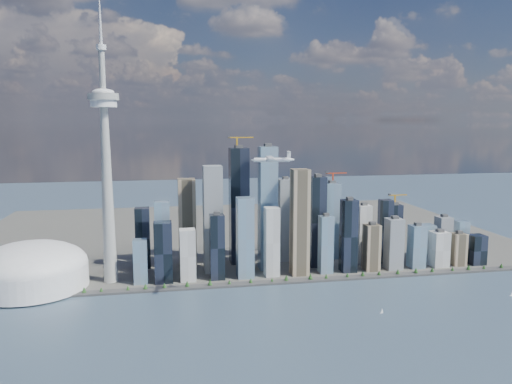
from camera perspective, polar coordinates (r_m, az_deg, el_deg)
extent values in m
plane|color=#324458|center=(751.47, 5.62, -16.39)|extent=(4000.00, 4000.00, 0.00)
cube|color=#383838|center=(976.65, 1.50, -10.32)|extent=(1100.00, 22.00, 4.00)
cube|color=#4C4C47|center=(1404.22, -2.31, -4.59)|extent=(1400.00, 900.00, 3.00)
cylinder|color=#3F2D1E|center=(997.57, -26.90, -10.64)|extent=(1.00, 1.00, 2.40)
cone|color=#1B491A|center=(996.47, -26.91, -10.44)|extent=(7.20, 7.20, 8.00)
cylinder|color=#3F2D1E|center=(976.46, -21.93, -10.74)|extent=(1.00, 1.00, 2.40)
cone|color=#1B491A|center=(975.34, -21.94, -10.54)|extent=(7.20, 7.20, 8.00)
cylinder|color=#3F2D1E|center=(962.72, -16.78, -10.76)|extent=(1.00, 1.00, 2.40)
cone|color=#1B491A|center=(961.58, -16.79, -10.55)|extent=(7.20, 7.20, 8.00)
cylinder|color=#3F2D1E|center=(956.66, -11.53, -10.69)|extent=(1.00, 1.00, 2.40)
cone|color=#1B491A|center=(955.52, -11.53, -10.48)|extent=(7.20, 7.20, 8.00)
cylinder|color=#3F2D1E|center=(958.44, -6.25, -10.53)|extent=(1.00, 1.00, 2.40)
cone|color=#1B491A|center=(957.29, -6.26, -10.33)|extent=(7.20, 7.20, 8.00)
cylinder|color=#3F2D1E|center=(968.00, -1.05, -10.29)|extent=(1.00, 1.00, 2.40)
cone|color=#1B491A|center=(966.86, -1.05, -10.09)|extent=(7.20, 7.20, 8.00)
cylinder|color=#3F2D1E|center=(985.12, 4.01, -9.98)|extent=(1.00, 1.00, 2.40)
cone|color=#1B491A|center=(984.00, 4.01, -9.78)|extent=(7.20, 7.20, 8.00)
cylinder|color=#3F2D1E|center=(1009.42, 8.85, -9.61)|extent=(1.00, 1.00, 2.40)
cone|color=#1B491A|center=(1008.33, 8.85, -9.41)|extent=(7.20, 7.20, 8.00)
cylinder|color=#3F2D1E|center=(1040.39, 13.42, -9.19)|extent=(1.00, 1.00, 2.40)
cone|color=#1B491A|center=(1039.33, 13.42, -9.00)|extent=(7.20, 7.20, 8.00)
cylinder|color=#3F2D1E|center=(1077.46, 17.69, -8.75)|extent=(1.00, 1.00, 2.40)
cone|color=#1B491A|center=(1076.44, 17.69, -8.57)|extent=(7.20, 7.20, 8.00)
cylinder|color=#3F2D1E|center=(1120.02, 21.64, -8.30)|extent=(1.00, 1.00, 2.40)
cone|color=#1B491A|center=(1119.04, 21.65, -8.12)|extent=(7.20, 7.20, 8.00)
cylinder|color=#3F2D1E|center=(1167.47, 25.28, -7.85)|extent=(1.00, 1.00, 2.40)
cone|color=#1B491A|center=(1166.53, 25.29, -7.68)|extent=(7.20, 7.20, 8.00)
cube|color=black|center=(978.38, -10.60, -6.77)|extent=(34.00, 34.00, 117.52)
cube|color=#7EA4BF|center=(1023.00, -10.62, -5.19)|extent=(30.00, 30.00, 149.57)
cube|color=silver|center=(981.38, -7.65, -7.14)|extent=(30.00, 30.00, 101.50)
cube|color=tan|center=(1073.53, -7.97, -3.47)|extent=(36.00, 36.00, 186.97)
cube|color=gray|center=(1020.29, -4.76, -3.12)|extent=(38.00, 38.00, 219.02)
cube|color=black|center=(981.90, -4.43, -6.28)|extent=(28.00, 28.00, 128.20)
cube|color=#7EA4BF|center=(985.05, -1.25, -5.25)|extent=(32.00, 32.00, 160.26)
cube|color=black|center=(1077.60, -2.15, -1.62)|extent=(40.00, 40.00, 251.07)
cube|color=#7EA4BF|center=(1033.21, 1.31, -1.89)|extent=(36.00, 36.00, 256.41)
cube|color=silver|center=(997.58, 1.89, -5.71)|extent=(28.00, 28.00, 138.89)
cube|color=tan|center=(1002.27, 4.98, -3.48)|extent=(34.00, 34.00, 213.67)
cube|color=gray|center=(1104.95, 3.52, -3.21)|extent=(30.00, 30.00, 181.62)
cube|color=black|center=(1066.77, 7.11, -3.38)|extent=(32.00, 32.00, 192.31)
cube|color=#7EA4BF|center=(1028.71, 7.91, -5.97)|extent=(26.00, 26.00, 117.52)
cube|color=black|center=(1041.53, 10.55, -4.95)|extent=(30.00, 30.00, 149.57)
cube|color=#7EA4BF|center=(1135.57, 8.67, -3.26)|extent=(34.00, 34.00, 170.94)
cube|color=silver|center=(1107.37, 12.04, -4.77)|extent=(28.00, 28.00, 128.20)
cube|color=tan|center=(1066.44, 13.04, -6.19)|extent=(30.00, 30.00, 96.15)
cube|color=gray|center=(1085.74, 15.48, -5.73)|extent=(32.00, 32.00, 106.84)
cube|color=black|center=(1126.04, 14.40, -4.36)|extent=(26.00, 26.00, 138.89)
cube|color=#7EA4BF|center=(1110.09, 17.80, -5.95)|extent=(30.00, 30.00, 90.81)
cube|color=black|center=(1197.94, 15.46, -4.17)|extent=(28.00, 28.00, 117.52)
cube|color=#7EA4BF|center=(1177.50, 18.79, -5.46)|extent=(30.00, 30.00, 80.13)
cube|color=silver|center=(1136.17, 20.02, -6.15)|extent=(34.00, 34.00, 74.79)
cube|color=tan|center=(1159.94, 21.94, -6.09)|extent=(28.00, 28.00, 69.44)
cube|color=gray|center=(1198.08, 20.70, -4.93)|extent=(30.00, 30.00, 96.15)
cube|color=black|center=(1184.96, 23.78, -6.04)|extent=(32.00, 32.00, 64.10)
cube|color=#7EA4BF|center=(1222.87, 22.50, -5.02)|extent=(26.00, 26.00, 85.47)
cube|color=black|center=(1079.99, -12.74, -5.12)|extent=(30.00, 30.00, 128.20)
cube|color=#7EA4BF|center=(983.71, -12.93, -7.73)|extent=(26.00, 26.00, 85.47)
cube|color=gold|center=(1062.88, -2.19, 5.65)|extent=(3.00, 3.00, 22.00)
cube|color=gold|center=(1063.66, -1.75, 6.25)|extent=(55.00, 2.20, 2.20)
cube|color=#383838|center=(1060.13, -3.08, 6.34)|extent=(6.00, 4.00, 4.00)
cube|color=red|center=(1120.56, 8.78, 1.58)|extent=(3.00, 3.00, 22.00)
cube|color=red|center=(1121.75, 9.14, 2.15)|extent=(48.00, 2.20, 2.20)
cube|color=#383838|center=(1114.51, 8.09, 2.23)|extent=(6.00, 4.00, 4.00)
cube|color=gold|center=(1185.32, 15.59, -0.87)|extent=(3.00, 3.00, 22.00)
cube|color=gold|center=(1186.66, 15.90, -0.34)|extent=(45.00, 2.20, 2.20)
cube|color=#383838|center=(1177.56, 15.02, -0.27)|extent=(6.00, 4.00, 4.00)
cone|color=#A0A19C|center=(981.60, -16.62, -0.30)|extent=(26.00, 26.00, 340.00)
cylinder|color=white|center=(972.17, -17.03, 9.66)|extent=(48.00, 48.00, 14.00)
cylinder|color=#A0A19C|center=(972.62, -17.06, 10.37)|extent=(56.00, 56.00, 12.00)
ellipsoid|color=white|center=(973.01, -17.08, 10.84)|extent=(40.00, 40.00, 14.00)
cylinder|color=#A0A19C|center=(975.91, -17.18, 13.18)|extent=(11.00, 11.00, 80.00)
cylinder|color=white|center=(980.45, -17.28, 15.51)|extent=(18.00, 18.00, 10.00)
cone|color=silver|center=(989.86, -17.43, 18.83)|extent=(7.00, 7.00, 105.00)
cylinder|color=white|center=(1028.11, -24.20, -8.76)|extent=(200.00, 200.00, 44.00)
ellipsoid|color=white|center=(1022.18, -24.27, -7.58)|extent=(200.00, 200.00, 84.00)
cylinder|color=white|center=(809.09, 1.81, 3.69)|extent=(58.28, 14.88, 7.12)
cone|color=white|center=(807.29, -0.32, 3.69)|extent=(8.68, 8.11, 7.12)
cone|color=white|center=(812.12, 4.01, 3.69)|extent=(11.99, 8.56, 7.12)
cube|color=white|center=(808.63, 1.65, 3.96)|extent=(17.24, 62.93, 1.11)
cylinder|color=white|center=(796.60, 1.72, 3.77)|extent=(12.67, 5.62, 4.01)
cylinder|color=white|center=(820.93, 1.59, 3.90)|extent=(12.67, 5.62, 4.01)
cylinder|color=#3F3F3F|center=(796.11, 1.24, 3.77)|extent=(1.53, 8.86, 8.90)
cylinder|color=#3F3F3F|center=(820.46, 1.12, 3.90)|extent=(1.53, 8.86, 8.90)
cube|color=white|center=(811.21, 3.78, 4.20)|extent=(6.29, 1.72, 12.24)
cube|color=white|center=(810.80, 3.78, 4.63)|extent=(7.56, 20.50, 0.78)
cube|color=white|center=(862.29, 14.15, -13.26)|extent=(5.96, 3.42, 0.76)
cylinder|color=#999999|center=(860.72, 14.16, -12.99)|extent=(0.23, 0.23, 8.57)
cube|color=white|center=(1021.86, 27.16, -10.50)|extent=(6.78, 2.52, 0.89)
cylinder|color=#999999|center=(1020.32, 27.17, -10.22)|extent=(0.27, 0.27, 9.96)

